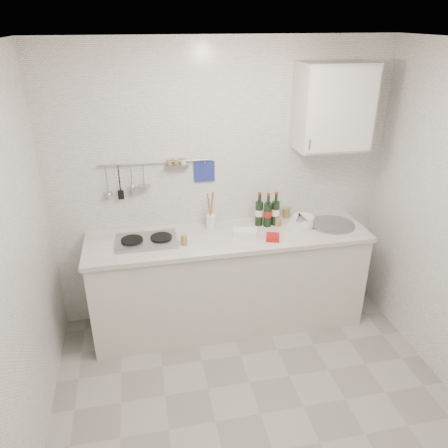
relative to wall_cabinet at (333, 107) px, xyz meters
name	(u,v)px	position (x,y,z in m)	size (l,w,h in m)	color
floor	(260,414)	(-0.90, -1.22, -1.95)	(3.00, 3.00, 0.00)	slate
ceiling	(279,45)	(-0.90, -1.22, 0.55)	(3.00, 3.00, 0.00)	silver
back_wall	(222,187)	(-0.90, 0.18, -0.70)	(3.00, 0.02, 2.50)	silver
wall_left	(3,296)	(-2.40, -1.22, -0.70)	(0.02, 2.80, 2.50)	silver
counter	(229,282)	(-0.89, -0.12, -1.52)	(2.44, 0.64, 0.96)	beige
wall_rail	(153,174)	(-1.50, 0.15, -0.52)	(0.98, 0.09, 0.34)	#93969B
wall_cabinet	(333,107)	(0.00, 0.00, 0.00)	(0.60, 0.38, 0.70)	beige
plate_stack_hob	(152,237)	(-1.56, -0.04, -1.02)	(0.24, 0.24, 0.02)	#4A5FA9
plate_stack_sink	(301,222)	(-0.24, -0.10, -0.98)	(0.25, 0.23, 0.10)	white
wine_bottles	(268,209)	(-0.52, 0.01, -0.87)	(0.22, 0.11, 0.31)	black
butter_dish	(245,233)	(-0.77, -0.17, -1.00)	(0.20, 0.10, 0.06)	white
strawberry_punnet	(273,237)	(-0.56, -0.28, -1.01)	(0.11, 0.11, 0.04)	red
utensil_crock	(211,220)	(-1.03, 0.04, -0.95)	(0.08, 0.08, 0.35)	white
jar_a	(209,220)	(-1.03, 0.13, -0.99)	(0.06, 0.06, 0.08)	olive
jar_b	(286,213)	(-0.30, 0.13, -0.98)	(0.07, 0.07, 0.09)	olive
jar_c	(278,221)	(-0.43, -0.02, -0.99)	(0.06, 0.06, 0.08)	olive
jar_d	(184,240)	(-1.30, -0.22, -0.98)	(0.06, 0.06, 0.09)	olive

